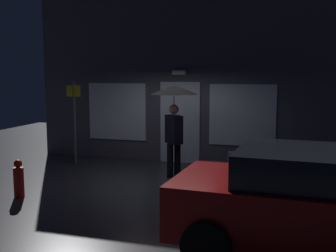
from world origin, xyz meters
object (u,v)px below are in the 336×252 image
fire_hydrant (19,180)px  person_with_umbrella (174,105)px  sidewalk_bollard (232,163)px  street_sign_post (74,117)px  parked_car (321,203)px

fire_hydrant → person_with_umbrella: bearing=44.1°
sidewalk_bollard → fire_hydrant: bearing=-141.3°
sidewalk_bollard → street_sign_post: bearing=179.3°
street_sign_post → fire_hydrant: street_sign_post is taller
person_with_umbrella → street_sign_post: bearing=32.9°
person_with_umbrella → parked_car: bearing=175.9°
parked_car → street_sign_post: 7.34m
person_with_umbrella → street_sign_post: street_sign_post is taller
parked_car → fire_hydrant: (-5.53, 1.13, -0.39)m
fire_hydrant → street_sign_post: bearing=98.5°
person_with_umbrella → sidewalk_bollard: 2.01m
person_with_umbrella → fire_hydrant: size_ratio=2.86×
person_with_umbrella → parked_car: (3.04, -3.55, -0.95)m
parked_car → sidewalk_bollard: 4.54m
street_sign_post → parked_car: bearing=-35.1°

